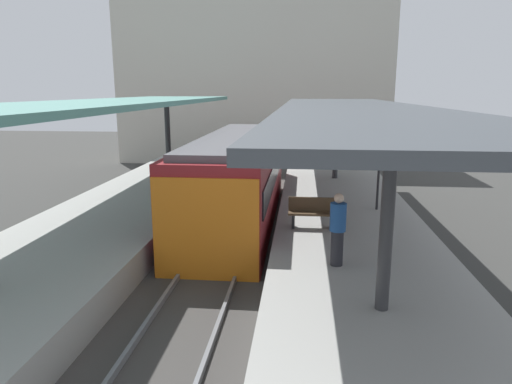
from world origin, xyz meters
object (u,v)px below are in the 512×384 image
Objects in this scene: platform_bench at (313,212)px; platform_sign at (379,161)px; commuter_train at (237,179)px; passenger_near_bench at (338,228)px.

platform_sign is (2.15, 2.24, 1.16)m from platform_bench.
commuter_train is 7.93× the size of platform_bench.
passenger_near_bench reaches higher than platform_bench.
commuter_train is 5.02m from platform_sign.
platform_bench is at bearing -133.86° from platform_sign.
commuter_train reaches higher than platform_sign.
platform_sign is at bearing 71.86° from passenger_near_bench.
passenger_near_bench is (0.48, -2.86, 0.39)m from platform_bench.
passenger_near_bench is (-1.67, -5.10, -0.77)m from platform_sign.
platform_sign is (4.81, -1.12, 0.90)m from commuter_train.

